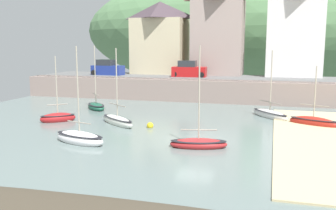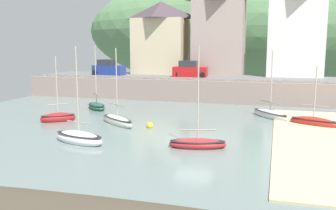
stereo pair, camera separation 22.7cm
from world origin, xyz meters
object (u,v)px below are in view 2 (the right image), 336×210
(parked_car_by_wall, at_px, (190,70))
(waterfront_building_centre, at_px, (219,29))
(waterfront_building_left, at_px, (161,37))
(mooring_buoy, at_px, (150,126))
(sailboat_blue_trim, at_px, (117,121))
(dinghy_open_wooden, at_px, (270,114))
(sailboat_tall_mast, at_px, (198,143))
(rowboat_small_beached, at_px, (313,122))
(motorboat_with_cabin, at_px, (97,106))
(fishing_boat_green, at_px, (58,117))
(parked_car_near_slipway, at_px, (108,68))
(sailboat_nearest_shore, at_px, (79,138))
(waterfront_building_right, at_px, (296,27))

(parked_car_by_wall, bearing_deg, waterfront_building_centre, 55.78)
(waterfront_building_left, height_order, parked_car_by_wall, waterfront_building_left)
(waterfront_building_centre, distance_m, mooring_buoy, 23.95)
(sailboat_blue_trim, relative_size, dinghy_open_wooden, 1.04)
(sailboat_tall_mast, distance_m, mooring_buoy, 6.49)
(mooring_buoy, bearing_deg, dinghy_open_wooden, 36.92)
(waterfront_building_left, relative_size, rowboat_small_beached, 1.95)
(sailboat_tall_mast, bearing_deg, waterfront_building_left, 98.89)
(motorboat_with_cabin, distance_m, fishing_boat_green, 6.31)
(dinghy_open_wooden, relative_size, parked_car_near_slipway, 1.41)
(motorboat_with_cabin, relative_size, sailboat_nearest_shore, 0.99)
(waterfront_building_right, relative_size, dinghy_open_wooden, 1.95)
(waterfront_building_right, bearing_deg, mooring_buoy, -116.37)
(waterfront_building_left, height_order, fishing_boat_green, waterfront_building_left)
(sailboat_blue_trim, height_order, dinghy_open_wooden, sailboat_blue_trim)
(sailboat_blue_trim, bearing_deg, waterfront_building_right, 94.87)
(fishing_boat_green, bearing_deg, motorboat_with_cabin, 48.20)
(waterfront_building_right, xyz_separation_m, mooring_buoy, (-11.13, -22.46, -8.19))
(sailboat_blue_trim, distance_m, parked_car_by_wall, 17.95)
(sailboat_nearest_shore, relative_size, parked_car_by_wall, 1.54)
(sailboat_nearest_shore, bearing_deg, waterfront_building_right, 79.23)
(fishing_boat_green, distance_m, parked_car_near_slipway, 18.39)
(waterfront_building_centre, relative_size, rowboat_small_beached, 2.37)
(sailboat_blue_trim, xyz_separation_m, parked_car_by_wall, (1.83, 17.62, 2.89))
(sailboat_nearest_shore, bearing_deg, rowboat_small_beached, 48.61)
(dinghy_open_wooden, height_order, parked_car_near_slipway, dinghy_open_wooden)
(sailboat_blue_trim, distance_m, fishing_boat_green, 5.24)
(waterfront_building_centre, bearing_deg, waterfront_building_left, 180.00)
(waterfront_building_right, height_order, parked_car_by_wall, waterfront_building_right)
(rowboat_small_beached, relative_size, parked_car_by_wall, 1.17)
(dinghy_open_wooden, bearing_deg, waterfront_building_right, 131.51)
(waterfront_building_left, relative_size, fishing_boat_green, 1.70)
(motorboat_with_cabin, height_order, mooring_buoy, motorboat_with_cabin)
(dinghy_open_wooden, distance_m, mooring_buoy, 10.94)
(waterfront_building_centre, xyz_separation_m, sailboat_nearest_shore, (-4.75, -28.03, -7.94))
(sailboat_nearest_shore, bearing_deg, fishing_boat_green, 147.73)
(rowboat_small_beached, distance_m, mooring_buoy, 12.75)
(waterfront_building_centre, relative_size, fishing_boat_green, 2.07)
(sailboat_tall_mast, relative_size, dinghy_open_wooden, 1.07)
(motorboat_with_cabin, distance_m, dinghy_open_wooden, 16.48)
(waterfront_building_right, relative_size, parked_car_by_wall, 2.81)
(waterfront_building_left, bearing_deg, sailboat_tall_mast, -68.44)
(dinghy_open_wooden, bearing_deg, fishing_boat_green, -109.10)
(parked_car_near_slipway, bearing_deg, motorboat_with_cabin, -65.01)
(sailboat_blue_trim, xyz_separation_m, fishing_boat_green, (-5.23, -0.17, 0.00))
(motorboat_with_cabin, relative_size, mooring_buoy, 12.46)
(rowboat_small_beached, xyz_separation_m, dinghy_open_wooden, (-3.33, 2.49, -0.00))
(waterfront_building_right, relative_size, sailboat_nearest_shore, 1.82)
(waterfront_building_left, xyz_separation_m, sailboat_blue_trim, (3.17, -22.12, -6.91))
(sailboat_nearest_shore, bearing_deg, motorboat_with_cabin, 127.63)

